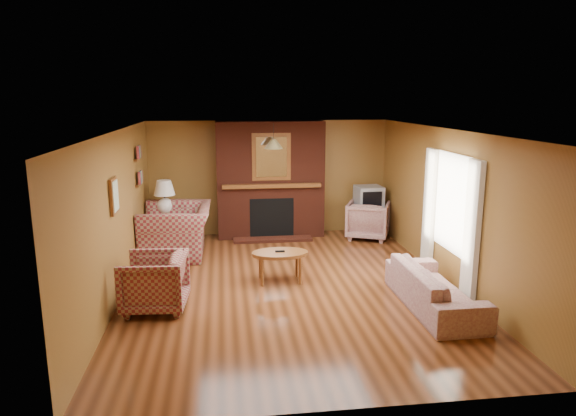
{
  "coord_description": "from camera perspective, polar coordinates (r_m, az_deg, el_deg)",
  "views": [
    {
      "loc": [
        -0.98,
        -7.46,
        2.89
      ],
      "look_at": [
        0.06,
        0.6,
        1.11
      ],
      "focal_mm": 32.0,
      "sensor_mm": 36.0,
      "label": 1
    }
  ],
  "objects": [
    {
      "name": "pendant_light",
      "position": [
        9.85,
        -1.61,
        7.13
      ],
      "size": [
        0.36,
        0.36,
        0.48
      ],
      "color": "black",
      "rests_on": "ceiling"
    },
    {
      "name": "ceiling",
      "position": [
        7.54,
        0.14,
        8.6
      ],
      "size": [
        6.5,
        6.5,
        0.0
      ],
      "primitive_type": "plane",
      "rotation": [
        3.14,
        0.0,
        0.0
      ],
      "color": "silver",
      "rests_on": "wall_back"
    },
    {
      "name": "botanical_print",
      "position": [
        7.43,
        -18.76,
        1.28
      ],
      "size": [
        0.05,
        0.4,
        0.5
      ],
      "color": "brown",
      "rests_on": "wall_left"
    },
    {
      "name": "wall_back",
      "position": [
        10.88,
        -2.09,
        3.38
      ],
      "size": [
        6.5,
        0.0,
        6.5
      ],
      "primitive_type": "plane",
      "rotation": [
        1.57,
        0.0,
        0.0
      ],
      "color": "olive",
      "rests_on": "floor"
    },
    {
      "name": "window_right",
      "position": [
        8.22,
        17.53,
        -0.64
      ],
      "size": [
        0.1,
        1.85,
        2.0
      ],
      "color": "beige",
      "rests_on": "wall_right"
    },
    {
      "name": "wall_right",
      "position": [
        8.4,
        17.3,
        0.16
      ],
      "size": [
        0.0,
        6.5,
        6.5
      ],
      "primitive_type": "plane",
      "rotation": [
        1.57,
        0.0,
        -1.57
      ],
      "color": "olive",
      "rests_on": "floor"
    },
    {
      "name": "fireplace",
      "position": [
        10.63,
        -1.96,
        3.06
      ],
      "size": [
        2.2,
        0.82,
        2.4
      ],
      "color": "#4C1C10",
      "rests_on": "floor"
    },
    {
      "name": "bookshelf",
      "position": [
        9.55,
        -16.14,
        4.48
      ],
      "size": [
        0.09,
        0.55,
        0.71
      ],
      "color": "brown",
      "rests_on": "wall_left"
    },
    {
      "name": "plaid_loveseat",
      "position": [
        9.68,
        -12.27,
        -2.48
      ],
      "size": [
        1.26,
        1.44,
        0.93
      ],
      "primitive_type": "imported",
      "rotation": [
        0.0,
        0.0,
        -1.58
      ],
      "color": "maroon",
      "rests_on": "floor"
    },
    {
      "name": "coffee_table",
      "position": [
        8.13,
        -0.9,
        -5.31
      ],
      "size": [
        0.89,
        0.55,
        0.51
      ],
      "color": "brown",
      "rests_on": "floor"
    },
    {
      "name": "crt_tv",
      "position": [
        10.89,
        8.96,
        1.14
      ],
      "size": [
        0.56,
        0.56,
        0.49
      ],
      "color": "#9EA0A5",
      "rests_on": "tv_stand"
    },
    {
      "name": "floor",
      "position": [
        8.06,
        0.13,
        -8.69
      ],
      "size": [
        6.5,
        6.5,
        0.0
      ],
      "primitive_type": "plane",
      "color": "#47230F",
      "rests_on": "ground"
    },
    {
      "name": "wall_left",
      "position": [
        7.8,
        -18.41,
        -0.83
      ],
      "size": [
        0.0,
        6.5,
        6.5
      ],
      "primitive_type": "plane",
      "rotation": [
        1.57,
        0.0,
        1.57
      ],
      "color": "olive",
      "rests_on": "floor"
    },
    {
      "name": "floral_armchair",
      "position": [
        10.74,
        8.88,
        -1.33
      ],
      "size": [
        1.09,
        1.1,
        0.77
      ],
      "primitive_type": "imported",
      "rotation": [
        0.0,
        0.0,
        2.73
      ],
      "color": "#B8A78E",
      "rests_on": "floor"
    },
    {
      "name": "table_lamp",
      "position": [
        10.14,
        -13.56,
        1.35
      ],
      "size": [
        0.41,
        0.41,
        0.67
      ],
      "color": "white",
      "rests_on": "side_table"
    },
    {
      "name": "side_table",
      "position": [
        10.3,
        -13.36,
        -2.46
      ],
      "size": [
        0.49,
        0.49,
        0.65
      ],
      "primitive_type": "cube",
      "rotation": [
        0.0,
        0.0,
        -0.02
      ],
      "color": "brown",
      "rests_on": "floor"
    },
    {
      "name": "plaid_armchair",
      "position": [
        7.33,
        -14.64,
        -8.0
      ],
      "size": [
        0.92,
        0.9,
        0.78
      ],
      "primitive_type": "imported",
      "rotation": [
        0.0,
        0.0,
        -1.64
      ],
      "color": "maroon",
      "rests_on": "floor"
    },
    {
      "name": "wall_front",
      "position": [
        4.64,
        5.41,
        -9.08
      ],
      "size": [
        6.5,
        0.0,
        6.5
      ],
      "primitive_type": "plane",
      "rotation": [
        -1.57,
        0.0,
        0.0
      ],
      "color": "olive",
      "rests_on": "floor"
    },
    {
      "name": "floral_sofa",
      "position": [
        7.48,
        15.99,
        -8.51
      ],
      "size": [
        0.79,
        1.98,
        0.58
      ],
      "primitive_type": "imported",
      "rotation": [
        0.0,
        0.0,
        1.58
      ],
      "color": "#B8A78E",
      "rests_on": "floor"
    },
    {
      "name": "tv_stand",
      "position": [
        11.01,
        8.86,
        -1.54
      ],
      "size": [
        0.55,
        0.51,
        0.56
      ],
      "primitive_type": "cube",
      "rotation": [
        0.0,
        0.0,
        0.09
      ],
      "color": "black",
      "rests_on": "floor"
    }
  ]
}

